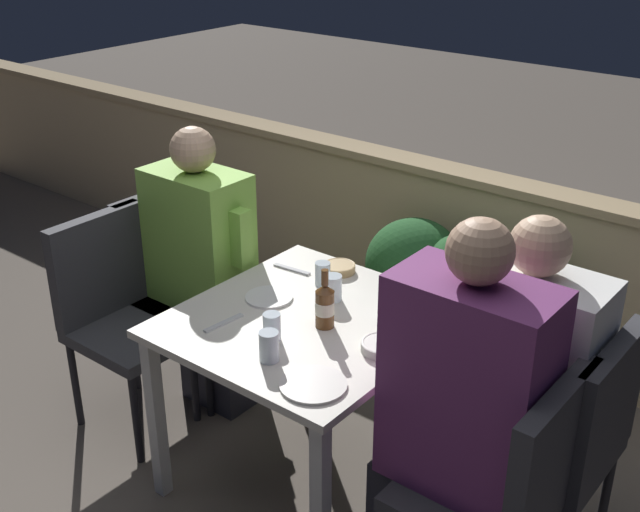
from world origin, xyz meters
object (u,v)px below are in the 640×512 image
Objects in this scene: chair_right_far at (569,434)px; person_white_polo at (512,391)px; chair_left_near at (119,302)px; chair_left_far at (175,273)px; chair_right_near at (513,482)px; person_purple_stripe at (455,422)px; beer_bottle at (325,305)px; person_green_blouse at (206,270)px.

person_white_polo is (-0.21, -0.00, 0.08)m from chair_right_far.
person_white_polo reaches higher than chair_left_near.
person_white_polo is at bearing -180.00° from chair_right_far.
chair_left_far is 1.85m from chair_right_near.
chair_left_far is 1.66m from person_purple_stripe.
chair_left_far is 0.73× the size of person_white_polo.
beer_bottle is (-0.64, -0.19, 0.18)m from person_white_polo.
person_green_blouse is at bearing 179.76° from person_white_polo.
person_purple_stripe reaches higher than chair_left_near.
beer_bottle is at bearing 170.60° from chair_right_near.
person_purple_stripe is at bearing -13.03° from person_green_blouse.
person_purple_stripe is at bearing -12.46° from beer_bottle.
person_purple_stripe is 6.08× the size of beer_bottle.
person_green_blouse is at bearing 0.00° from chair_left_far.
chair_left_near is at bearing -171.67° from beer_bottle.
chair_right_near is 4.14× the size of beer_bottle.
chair_right_near is 1.00× the size of chair_right_far.
chair_right_near is at bearing -9.40° from beer_bottle.
chair_left_near is at bearing -118.56° from person_green_blouse.
chair_left_near is 1.00× the size of chair_left_far.
chair_left_near is at bearing -168.51° from person_white_polo.
chair_left_far is 4.14× the size of beer_bottle.
person_purple_stripe is 0.33m from person_white_polo.
person_purple_stripe is at bearing -180.00° from chair_right_near.
beer_bottle is (1.01, -0.19, 0.26)m from chair_left_far.
person_green_blouse is 1.37× the size of chair_right_far.
beer_bottle is at bearing -10.79° from chair_left_far.
person_purple_stripe reaches higher than chair_right_near.
chair_left_near is 4.14× the size of beer_bottle.
beer_bottle is (0.80, -0.19, 0.18)m from person_green_blouse.
chair_left_near is 1.87m from chair_right_far.
person_green_blouse is 1.65m from chair_right_near.
beer_bottle is (-0.61, 0.13, 0.14)m from person_purple_stripe.
chair_right_far is at bearing 10.23° from chair_left_near.
person_green_blouse is at bearing 168.56° from chair_right_near.
chair_left_near is 0.73× the size of person_green_blouse.
chair_left_far is at bearing 169.83° from chair_right_near.
chair_left_far is 1.65m from person_white_polo.
person_green_blouse is 1.65m from chair_right_far.
beer_bottle is at bearing -167.57° from chair_right_far.
chair_left_near is 1.00× the size of chair_right_near.
person_green_blouse is 1.37× the size of chair_right_near.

